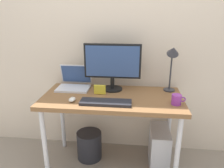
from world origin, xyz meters
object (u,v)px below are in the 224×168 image
object	(u,v)px
monitor	(112,64)
photo_frame	(100,90)
coffee_mug	(177,100)
computer_tower	(159,148)
wastebasket	(89,145)
desk_lamp	(172,58)
desk	(112,104)
laptop	(75,82)
keyboard	(106,102)
mouse	(72,99)

from	to	relation	value
monitor	photo_frame	world-z (taller)	monitor
monitor	coffee_mug	xyz separation A→B (m)	(0.58, -0.30, -0.22)
computer_tower	wastebasket	bearing A→B (deg)	175.05
coffee_mug	photo_frame	size ratio (longest dim) A/B	1.07
monitor	photo_frame	size ratio (longest dim) A/B	5.01
computer_tower	desk_lamp	bearing A→B (deg)	63.85
desk	desk_lamp	distance (m)	0.71
desk_lamp	laptop	bearing A→B (deg)	178.96
laptop	coffee_mug	distance (m)	1.02
photo_frame	computer_tower	size ratio (longest dim) A/B	0.26
keyboard	desk	bearing A→B (deg)	78.41
laptop	coffee_mug	world-z (taller)	laptop
desk	desk_lamp	size ratio (longest dim) A/B	2.76
wastebasket	monitor	bearing A→B (deg)	22.90
monitor	wastebasket	size ratio (longest dim) A/B	1.84
photo_frame	keyboard	bearing A→B (deg)	-67.71
computer_tower	wastebasket	distance (m)	0.72
monitor	wastebasket	xyz separation A→B (m)	(-0.24, -0.10, -0.87)
desk_lamp	keyboard	distance (m)	0.75
mouse	coffee_mug	distance (m)	0.90
monitor	mouse	distance (m)	0.52
keyboard	photo_frame	world-z (taller)	photo_frame
coffee_mug	wastebasket	size ratio (longest dim) A/B	0.39
wastebasket	mouse	bearing A→B (deg)	-109.73
laptop	desk_lamp	world-z (taller)	desk_lamp
photo_frame	computer_tower	distance (m)	0.84
wastebasket	desk	bearing A→B (deg)	-17.50
desk_lamp	desk	bearing A→B (deg)	-161.84
photo_frame	monitor	bearing A→B (deg)	53.80
laptop	keyboard	distance (m)	0.53
laptop	mouse	size ratio (longest dim) A/B	3.56
mouse	wastebasket	xyz separation A→B (m)	(0.08, 0.23, -0.62)
keyboard	mouse	bearing A→B (deg)	176.73
keyboard	computer_tower	xyz separation A→B (m)	(0.50, 0.19, -0.56)
laptop	computer_tower	size ratio (longest dim) A/B	0.76
desk	desk_lamp	bearing A→B (deg)	18.16
monitor	laptop	distance (m)	0.44
mouse	wastebasket	size ratio (longest dim) A/B	0.30
desk_lamp	mouse	distance (m)	1.00
monitor	computer_tower	world-z (taller)	monitor
wastebasket	coffee_mug	bearing A→B (deg)	-14.14
laptop	wastebasket	bearing A→B (deg)	-36.97
desk	wastebasket	bearing A→B (deg)	162.50
desk_lamp	coffee_mug	distance (m)	0.42
monitor	photo_frame	distance (m)	0.28
photo_frame	wastebasket	distance (m)	0.67
laptop	mouse	distance (m)	0.36
keyboard	wastebasket	distance (m)	0.70
mouse	wastebasket	distance (m)	0.67
laptop	photo_frame	distance (m)	0.33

